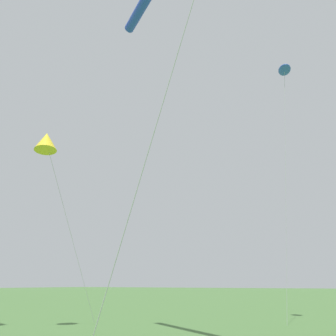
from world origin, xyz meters
name	(u,v)px	position (x,y,z in m)	size (l,w,h in m)	color
small_kite_streamer_purple	(284,72)	(11.16, 4.84, 13.50)	(1.30, 1.88, 13.81)	blue
small_kite_stunt_black	(46,142)	(3.10, 14.59, 8.19)	(4.82, 1.48, 8.72)	yellow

